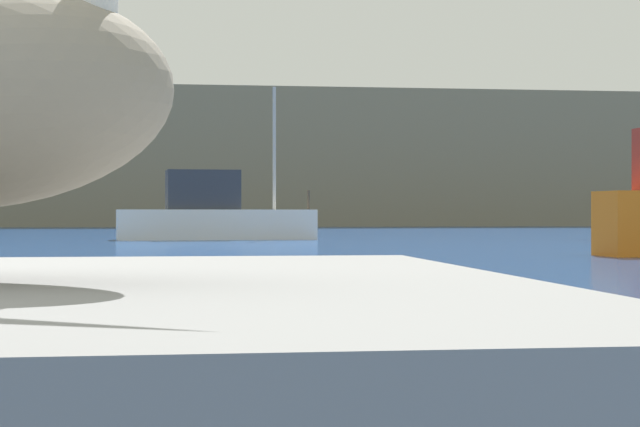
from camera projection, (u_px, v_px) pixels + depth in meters
hillside_backdrop at (138, 161)px, 79.92m from camera, size 140.00×16.85×9.22m
fishing_boat_white at (213, 215)px, 39.75m from camera, size 7.11×2.40×5.50m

